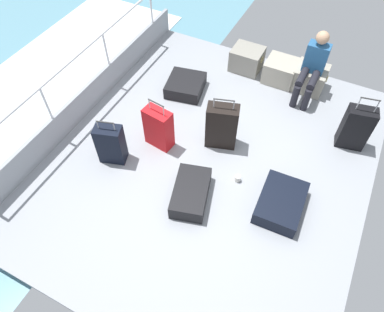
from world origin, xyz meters
name	(u,v)px	position (x,y,z in m)	size (l,w,h in m)	color
ground_plane	(210,159)	(0.00, 0.00, -0.03)	(4.40, 5.20, 0.06)	gray
gunwale_port	(86,100)	(-2.17, 0.00, 0.23)	(0.06, 5.20, 0.45)	gray
railing_port	(77,71)	(-2.17, 0.00, 0.78)	(0.04, 4.20, 1.02)	silver
sea_wake	(29,99)	(-3.60, 0.00, -0.34)	(12.00, 12.00, 0.01)	#598C9E
cargo_crate_0	(247,59)	(-0.30, 2.15, 0.20)	(0.56, 0.45, 0.40)	gray
cargo_crate_1	(281,71)	(0.34, 2.12, 0.19)	(0.56, 0.49, 0.38)	#9E9989
cargo_crate_2	(310,78)	(0.83, 2.15, 0.20)	(0.55, 0.48, 0.40)	#9E9989
passenger_seated	(313,66)	(0.83, 1.96, 0.58)	(0.34, 0.66, 1.10)	#26598C
suitcase_0	(159,128)	(-0.79, -0.09, 0.33)	(0.43, 0.27, 0.82)	red
suitcase_1	(186,85)	(-1.00, 1.14, 0.11)	(0.70, 0.73, 0.21)	black
suitcase_2	(222,126)	(0.01, 0.33, 0.36)	(0.50, 0.36, 0.87)	black
suitcase_3	(111,144)	(-1.24, -0.64, 0.31)	(0.42, 0.32, 0.76)	black
suitcase_4	(281,203)	(1.16, -0.34, 0.11)	(0.58, 0.78, 0.22)	black
suitcase_5	(191,193)	(0.05, -0.73, 0.11)	(0.62, 0.83, 0.23)	black
suitcase_6	(356,128)	(1.73, 1.17, 0.35)	(0.42, 0.30, 0.91)	black
paper_cup	(238,178)	(0.51, -0.20, 0.05)	(0.08, 0.08, 0.10)	white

